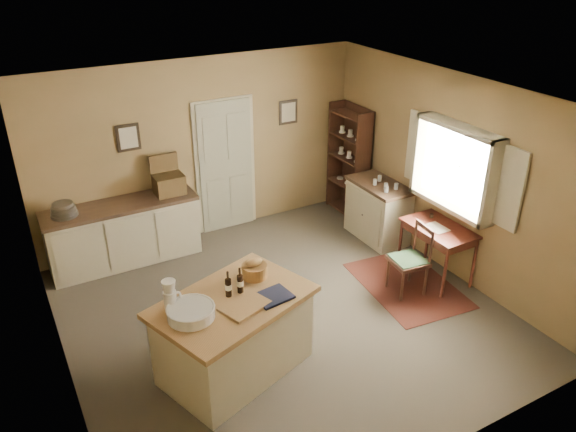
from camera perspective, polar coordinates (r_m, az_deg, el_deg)
name	(u,v)px	position (r m, az deg, el deg)	size (l,w,h in m)	color
ground	(284,314)	(7.05, -0.46, -9.90)	(5.00, 5.00, 0.00)	brown
wall_back	(202,150)	(8.44, -8.74, 6.66)	(5.00, 0.10, 2.70)	#997D53
wall_front	(436,343)	(4.65, 14.83, -12.36)	(5.00, 0.10, 2.70)	#997D53
wall_left	(49,276)	(5.73, -23.10, -5.58)	(0.10, 5.00, 2.70)	#997D53
wall_right	(449,175)	(7.74, 16.00, 4.02)	(0.10, 5.00, 2.70)	#997D53
ceiling	(283,99)	(5.85, -0.55, 11.80)	(5.00, 5.00, 0.00)	silver
door	(226,165)	(8.63, -6.36, 5.19)	(0.97, 0.06, 2.11)	#A4A287
framed_prints	(214,124)	(8.37, -7.57, 9.24)	(2.82, 0.02, 0.38)	black
window	(457,167)	(7.49, 16.82, 4.78)	(0.25, 1.99, 1.12)	beige
work_island	(233,333)	(6.01, -5.57, -11.79)	(1.82, 1.48, 1.20)	beige
sideboard	(124,231)	(8.19, -16.30, -1.47)	(2.09, 0.59, 1.18)	beige
rug	(407,285)	(7.73, 12.00, -6.86)	(1.10, 1.60, 0.01)	#411310
writing_desk	(438,233)	(7.67, 15.04, -1.71)	(0.58, 0.96, 0.82)	#3D1811
desk_chair	(408,261)	(7.37, 12.11, -4.49)	(0.43, 0.43, 0.92)	#321A11
right_cabinet	(378,210)	(8.61, 9.12, 0.57)	(0.57, 1.02, 0.99)	beige
shelving_unit	(351,161)	(9.22, 6.39, 5.59)	(0.31, 0.81, 1.81)	#321A11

